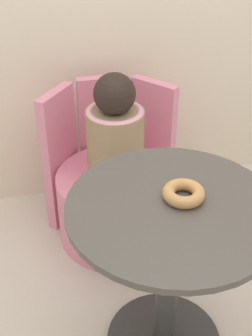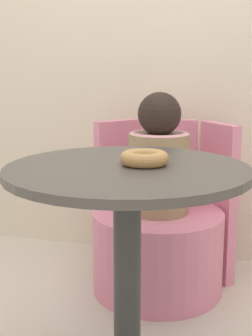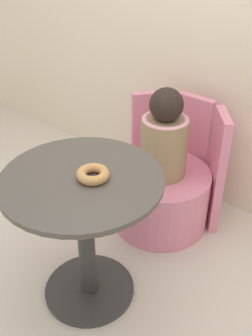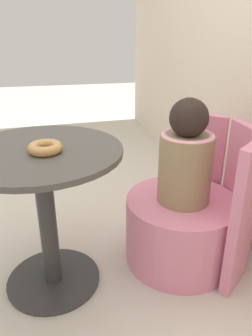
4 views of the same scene
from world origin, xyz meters
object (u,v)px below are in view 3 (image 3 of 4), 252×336
Objects in this scene: tub_chair at (161,197)px; round_table at (84,216)px; child_figure at (164,137)px; donut at (93,174)px.

round_table is at bearing -86.23° from tub_chair.
child_figure reaches higher than donut.
donut is (0.09, -0.66, 0.13)m from child_figure.
donut is at bearing 31.38° from round_table.
tub_chair is 0.43m from child_figure.
donut reaches higher than round_table.
round_table is 0.24m from donut.
tub_chair is at bearing 93.77° from round_table.
round_table is at bearing -148.62° from donut.
tub_chair is at bearing 0.00° from child_figure.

